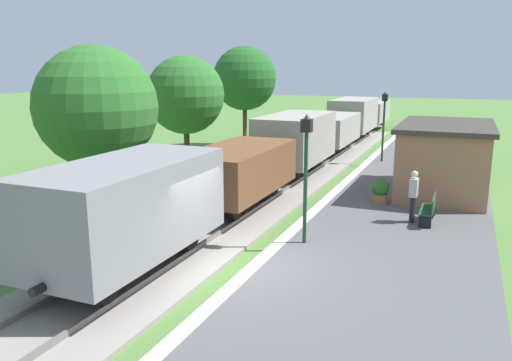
# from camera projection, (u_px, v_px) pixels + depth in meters

# --- Properties ---
(ground_plane) EXTENTS (160.00, 160.00, 0.00)m
(ground_plane) POSITION_uv_depth(u_px,v_px,m) (239.00, 273.00, 13.05)
(ground_plane) COLOR #517A38
(platform_slab) EXTENTS (6.00, 60.00, 0.25)m
(platform_slab) POSITION_uv_depth(u_px,v_px,m) (363.00, 289.00, 11.82)
(platform_slab) COLOR #565659
(platform_slab) RESTS_ON ground
(platform_edge_stripe) EXTENTS (0.36, 60.00, 0.01)m
(platform_edge_stripe) POSITION_uv_depth(u_px,v_px,m) (253.00, 267.00, 12.84)
(platform_edge_stripe) COLOR silver
(platform_edge_stripe) RESTS_ON platform_slab
(track_ballast) EXTENTS (3.80, 60.00, 0.12)m
(track_ballast) POSITION_uv_depth(u_px,v_px,m) (159.00, 258.00, 13.94)
(track_ballast) COLOR gray
(track_ballast) RESTS_ON ground
(rail_near) EXTENTS (0.07, 60.00, 0.14)m
(rail_near) POSITION_uv_depth(u_px,v_px,m) (182.00, 257.00, 13.64)
(rail_near) COLOR slate
(rail_near) RESTS_ON track_ballast
(rail_far) EXTENTS (0.07, 60.00, 0.14)m
(rail_far) POSITION_uv_depth(u_px,v_px,m) (137.00, 250.00, 14.18)
(rail_far) COLOR slate
(rail_far) RESTS_ON track_ballast
(freight_train) EXTENTS (2.50, 39.20, 2.72)m
(freight_train) POSITION_uv_depth(u_px,v_px,m) (313.00, 137.00, 26.94)
(freight_train) COLOR gray
(freight_train) RESTS_ON rail_near
(station_hut) EXTENTS (3.50, 5.80, 2.78)m
(station_hut) POSITION_uv_depth(u_px,v_px,m) (444.00, 158.00, 20.17)
(station_hut) COLOR #9E6B4C
(station_hut) RESTS_ON platform_slab
(bench_near_hut) EXTENTS (0.42, 1.50, 0.91)m
(bench_near_hut) POSITION_uv_depth(u_px,v_px,m) (429.00, 209.00, 16.33)
(bench_near_hut) COLOR #1E4C2D
(bench_near_hut) RESTS_ON platform_slab
(bench_down_platform) EXTENTS (0.42, 1.50, 0.91)m
(bench_down_platform) POSITION_uv_depth(u_px,v_px,m) (444.00, 159.00, 25.11)
(bench_down_platform) COLOR #1E4C2D
(bench_down_platform) RESTS_ON platform_slab
(person_waiting) EXTENTS (0.26, 0.39, 1.71)m
(person_waiting) POSITION_uv_depth(u_px,v_px,m) (413.00, 194.00, 16.33)
(person_waiting) COLOR black
(person_waiting) RESTS_ON platform_slab
(potted_planter) EXTENTS (0.64, 0.64, 0.92)m
(potted_planter) POSITION_uv_depth(u_px,v_px,m) (380.00, 191.00, 18.75)
(potted_planter) COLOR #9E6642
(potted_planter) RESTS_ON platform_slab
(lamp_post_near) EXTENTS (0.28, 0.28, 3.70)m
(lamp_post_near) POSITION_uv_depth(u_px,v_px,m) (306.00, 155.00, 14.06)
(lamp_post_near) COLOR #193823
(lamp_post_near) RESTS_ON platform_slab
(lamp_post_far) EXTENTS (0.28, 0.28, 3.70)m
(lamp_post_far) POSITION_uv_depth(u_px,v_px,m) (384.00, 113.00, 26.64)
(lamp_post_far) COLOR #193823
(lamp_post_far) RESTS_ON platform_slab
(tree_trackside_mid) EXTENTS (4.18, 4.18, 5.95)m
(tree_trackside_mid) POSITION_uv_depth(u_px,v_px,m) (96.00, 107.00, 17.25)
(tree_trackside_mid) COLOR #4C3823
(tree_trackside_mid) RESTS_ON ground
(tree_trackside_far) EXTENTS (3.79, 3.79, 5.76)m
(tree_trackside_far) POSITION_uv_depth(u_px,v_px,m) (185.00, 95.00, 24.55)
(tree_trackside_far) COLOR #4C3823
(tree_trackside_far) RESTS_ON ground
(tree_field_left) EXTENTS (4.07, 4.07, 6.50)m
(tree_field_left) POSITION_uv_depth(u_px,v_px,m) (245.00, 79.00, 32.49)
(tree_field_left) COLOR #4C3823
(tree_field_left) RESTS_ON ground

